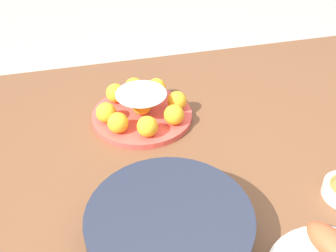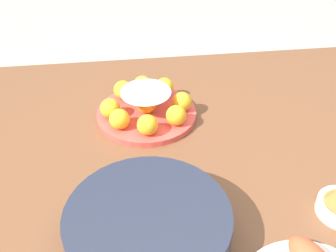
% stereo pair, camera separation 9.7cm
% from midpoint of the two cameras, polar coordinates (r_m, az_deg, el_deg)
% --- Properties ---
extents(dining_table, '(1.48, 1.10, 0.76)m').
position_cam_midpoint_polar(dining_table, '(0.98, 6.30, -9.29)').
color(dining_table, brown).
rests_on(dining_table, ground_plane).
extents(cake_plate, '(0.27, 0.27, 0.09)m').
position_cam_midpoint_polar(cake_plate, '(1.05, -0.56, 2.78)').
color(cake_plate, '#E04C42').
rests_on(cake_plate, dining_table).
extents(serving_bowl, '(0.31, 0.31, 0.08)m').
position_cam_midpoint_polar(serving_bowl, '(0.74, 0.95, -14.52)').
color(serving_bowl, '#232838').
rests_on(serving_bowl, dining_table).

